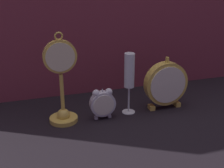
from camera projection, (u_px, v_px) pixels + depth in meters
ground_plane at (118, 123)px, 1.14m from camera, size 4.00×4.00×0.00m
fabric_backdrop_drape at (94, 3)px, 1.29m from camera, size 1.71×0.01×0.79m
pocket_watch_on_stand at (62, 87)px, 1.11m from camera, size 0.12×0.10×0.33m
alarm_clock_twin_bell at (103, 102)px, 1.16m from camera, size 0.10×0.03×0.12m
mantel_clock_silver at (166, 84)px, 1.23m from camera, size 0.17×0.04×0.21m
champagne_flute at (129, 75)px, 1.17m from camera, size 0.05×0.05×0.24m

